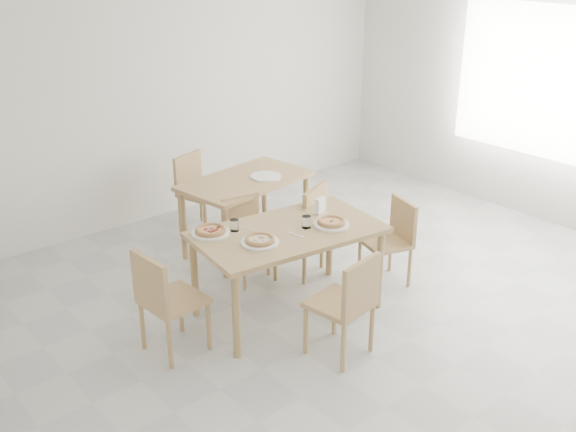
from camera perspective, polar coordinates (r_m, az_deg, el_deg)
main_table at (r=5.45m, az=0.00°, el=-1.98°), size 1.60×1.04×0.75m
chair_south at (r=4.97m, az=5.14°, el=-7.08°), size 0.47×0.47×0.84m
chair_north at (r=6.14m, az=-3.56°, el=-1.34°), size 0.42×0.42×0.77m
chair_west at (r=5.06m, az=-10.44°, el=-6.72°), size 0.45×0.45×0.84m
chair_east at (r=6.11m, az=8.87°, el=-1.64°), size 0.48×0.48×0.78m
plate_margherita at (r=5.50m, az=3.70°, el=-0.72°), size 0.29×0.29×0.02m
plate_mushroom at (r=5.18m, az=-2.39°, el=-2.25°), size 0.30×0.30×0.02m
plate_pepperoni at (r=5.37m, az=-6.57°, el=-1.43°), size 0.31×0.31×0.02m
pizza_margherita at (r=5.49m, az=3.70°, el=-0.50°), size 0.28×0.28×0.03m
pizza_mushroom at (r=5.17m, az=-2.40°, el=-2.02°), size 0.24×0.24×0.03m
pizza_pepperoni at (r=5.36m, az=-6.58°, el=-1.20°), size 0.28×0.28×0.03m
tumbler_a at (r=5.40m, az=-4.56°, el=-0.78°), size 0.07×0.07×0.09m
tumbler_b at (r=5.44m, az=1.56°, el=-0.50°), size 0.08×0.08×0.10m
napkin_holder at (r=5.72m, az=2.74°, el=0.85°), size 0.13×0.09×0.14m
fork_a at (r=5.42m, az=-3.29°, el=-1.14°), size 0.04×0.17×0.01m
fork_b at (r=5.31m, az=0.67°, el=-1.63°), size 0.04×0.18×0.01m
second_table at (r=6.59m, az=-3.58°, el=2.34°), size 1.36×0.90×0.75m
chair_back_s at (r=6.14m, az=1.33°, el=-0.61°), size 0.57×0.57×0.88m
chair_back_n at (r=7.19m, az=-7.78°, el=2.46°), size 0.50×0.50×0.82m
plate_empty at (r=6.58m, az=-1.88°, el=3.36°), size 0.30×0.30×0.02m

